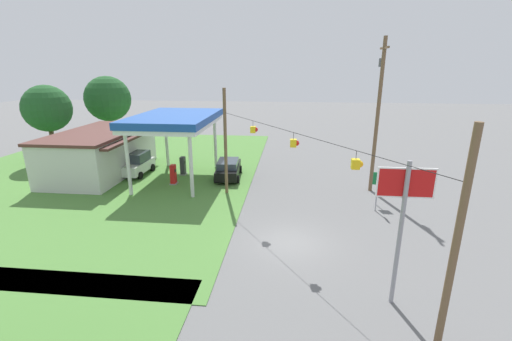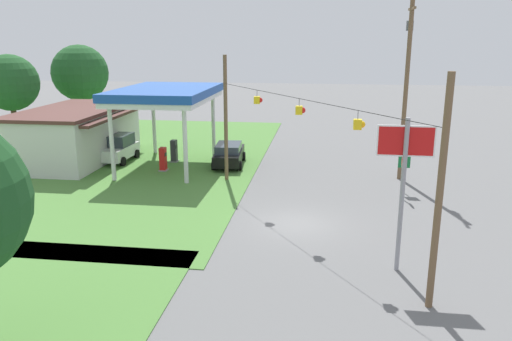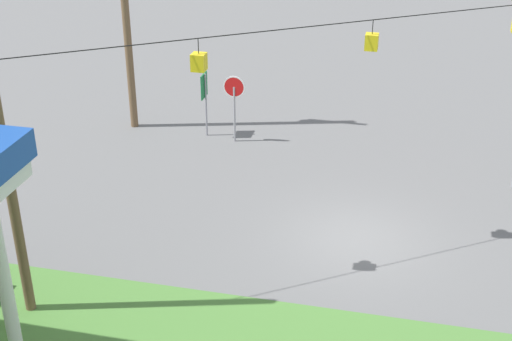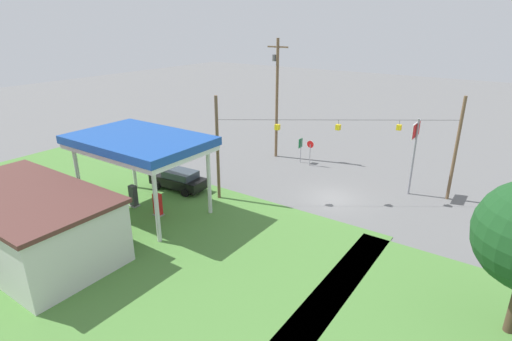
% 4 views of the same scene
% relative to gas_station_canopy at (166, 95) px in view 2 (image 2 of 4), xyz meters
% --- Properties ---
extents(ground_plane, '(160.00, 160.00, 0.00)m').
position_rel_gas_station_canopy_xyz_m(ground_plane, '(-10.29, -9.81, -5.13)').
color(ground_plane, slate).
extents(grass_verge_station_corner, '(36.00, 28.00, 0.04)m').
position_rel_gas_station_canopy_xyz_m(grass_verge_station_corner, '(2.00, 7.58, -5.11)').
color(grass_verge_station_corner, '#4C7F38').
rests_on(grass_verge_station_corner, ground).
extents(gas_station_canopy, '(9.54, 6.25, 5.65)m').
position_rel_gas_station_canopy_xyz_m(gas_station_canopy, '(0.00, 0.00, 0.00)').
color(gas_station_canopy, silver).
rests_on(gas_station_canopy, ground).
extents(gas_station_store, '(11.43, 6.66, 3.92)m').
position_rel_gas_station_canopy_xyz_m(gas_station_store, '(1.11, 7.56, -3.15)').
color(gas_station_store, silver).
rests_on(gas_station_store, ground).
extents(fuel_pump_near, '(0.71, 0.56, 1.68)m').
position_rel_gas_station_canopy_xyz_m(fuel_pump_near, '(-1.31, -0.00, -4.33)').
color(fuel_pump_near, gray).
rests_on(fuel_pump_near, ground).
extents(fuel_pump_far, '(0.71, 0.56, 1.68)m').
position_rel_gas_station_canopy_xyz_m(fuel_pump_far, '(1.31, -0.00, -4.33)').
color(fuel_pump_far, gray).
rests_on(fuel_pump_far, ground).
extents(car_at_pumps_front, '(4.88, 2.37, 1.66)m').
position_rel_gas_station_canopy_xyz_m(car_at_pumps_front, '(0.86, -4.25, -4.25)').
color(car_at_pumps_front, black).
rests_on(car_at_pumps_front, ground).
extents(car_at_pumps_rear, '(4.10, 2.22, 2.04)m').
position_rel_gas_station_canopy_xyz_m(car_at_pumps_rear, '(1.02, 4.25, -4.11)').
color(car_at_pumps_rear, white).
rests_on(car_at_pumps_rear, ground).
extents(stop_sign_roadside, '(0.80, 0.08, 2.50)m').
position_rel_gas_station_canopy_xyz_m(stop_sign_roadside, '(-5.22, -15.57, -3.31)').
color(stop_sign_roadside, '#99999E').
rests_on(stop_sign_roadside, ground).
extents(stop_sign_overhead, '(0.22, 2.17, 6.15)m').
position_rel_gas_station_canopy_xyz_m(stop_sign_overhead, '(-14.82, -14.08, -0.73)').
color(stop_sign_overhead, gray).
rests_on(stop_sign_overhead, ground).
extents(route_sign, '(0.10, 0.70, 2.40)m').
position_rel_gas_station_canopy_xyz_m(route_sign, '(-4.04, -15.84, -3.42)').
color(route_sign, gray).
rests_on(route_sign, ground).
extents(utility_pole_main, '(2.20, 0.44, 11.54)m').
position_rel_gas_station_canopy_xyz_m(utility_pole_main, '(-1.07, -16.07, 1.28)').
color(utility_pole_main, brown).
rests_on(utility_pole_main, ground).
extents(signal_span_gantry, '(14.97, 10.24, 8.02)m').
position_rel_gas_station_canopy_xyz_m(signal_span_gantry, '(-10.29, -9.82, -0.81)').
color(signal_span_gantry, brown).
rests_on(signal_span_gantry, ground).
extents(tree_behind_station, '(4.63, 4.63, 7.77)m').
position_rel_gas_station_canopy_xyz_m(tree_behind_station, '(4.55, 14.72, 0.30)').
color(tree_behind_station, '#4C3828').
rests_on(tree_behind_station, ground).
extents(tree_far_back, '(5.26, 5.26, 8.45)m').
position_rel_gas_station_canopy_xyz_m(tree_far_back, '(11.45, 12.03, 0.67)').
color(tree_far_back, '#4C3828').
rests_on(tree_far_back, ground).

